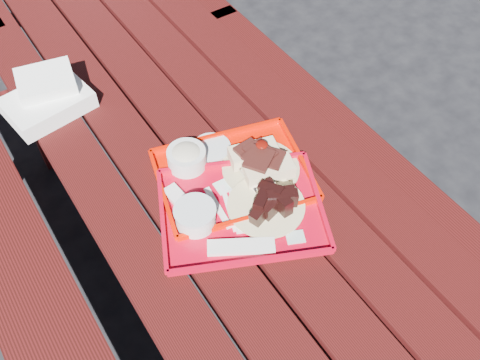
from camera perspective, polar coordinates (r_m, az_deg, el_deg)
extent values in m
plane|color=black|center=(2.11, -2.30, -11.40)|extent=(60.00, 60.00, 0.00)
cube|color=#3D0B0C|center=(1.43, -13.47, -3.53)|extent=(0.14, 2.40, 0.04)
cube|color=#3D0B0C|center=(1.46, -8.21, -0.92)|extent=(0.14, 2.40, 0.04)
cube|color=#3D0B0C|center=(1.50, -3.18, 1.57)|extent=(0.14, 2.40, 0.04)
cube|color=#3D0B0C|center=(1.55, 1.56, 3.91)|extent=(0.14, 2.40, 0.04)
cube|color=#3D0B0C|center=(1.61, 5.98, 6.06)|extent=(0.14, 2.40, 0.04)
cube|color=#3D0B0C|center=(1.68, -20.36, -13.69)|extent=(0.25, 2.40, 0.04)
cube|color=#3D0B0C|center=(1.97, 11.74, 3.00)|extent=(0.25, 2.40, 0.04)
cube|color=#3D0B0C|center=(2.59, -1.43, 11.38)|extent=(0.06, 0.06, 0.42)
cube|color=#3D0B0C|center=(2.35, -21.72, 7.65)|extent=(0.06, 0.06, 0.75)
cube|color=#3D0B0C|center=(2.47, -8.70, 13.39)|extent=(0.06, 0.06, 0.75)
cube|color=#3D0B0C|center=(2.36, -15.39, 11.66)|extent=(1.40, 0.06, 0.04)
cube|color=red|center=(1.43, -0.74, 0.28)|extent=(0.45, 0.39, 0.01)
cube|color=red|center=(1.52, -2.51, 4.73)|extent=(0.37, 0.11, 0.02)
cube|color=red|center=(1.34, 1.25, -4.05)|extent=(0.37, 0.11, 0.02)
cube|color=red|center=(1.47, 6.40, 2.47)|extent=(0.09, 0.29, 0.02)
cube|color=red|center=(1.40, -8.26, -1.34)|extent=(0.09, 0.29, 0.02)
cylinder|color=tan|center=(1.44, 2.23, 1.26)|extent=(0.21, 0.21, 0.01)
cube|color=beige|center=(1.41, 3.08, 1.05)|extent=(0.14, 0.09, 0.04)
cube|color=beige|center=(1.44, 1.46, 2.84)|extent=(0.14, 0.09, 0.04)
ellipsoid|color=#540A05|center=(1.37, 2.36, 4.10)|extent=(0.03, 0.03, 0.01)
cylinder|color=silver|center=(1.44, -5.70, 2.33)|extent=(0.11, 0.11, 0.05)
ellipsoid|color=beige|center=(1.43, -5.75, 2.75)|extent=(0.09, 0.09, 0.04)
cylinder|color=silver|center=(1.49, -3.07, 3.48)|extent=(0.11, 0.11, 0.01)
cube|color=white|center=(1.36, -5.61, -3.08)|extent=(0.05, 0.18, 0.01)
cube|color=white|center=(1.36, -2.39, -2.95)|extent=(0.03, 0.14, 0.01)
cube|color=white|center=(1.36, -1.22, -2.96)|extent=(0.06, 0.14, 0.00)
cube|color=silver|center=(1.41, -1.76, -0.68)|extent=(0.05, 0.05, 0.00)
cube|color=#B8041C|center=(1.36, 0.15, -3.44)|extent=(0.49, 0.45, 0.01)
cube|color=#B8041C|center=(1.45, -0.81, 1.79)|extent=(0.37, 0.18, 0.02)
cube|color=#B8041C|center=(1.27, 1.26, -8.69)|extent=(0.37, 0.18, 0.02)
cube|color=#B8041C|center=(1.39, 8.32, -2.04)|extent=(0.14, 0.28, 0.02)
cube|color=#B8041C|center=(1.35, -8.26, -4.15)|extent=(0.14, 0.28, 0.02)
cube|color=silver|center=(1.36, 2.04, -2.98)|extent=(0.18, 0.18, 0.01)
cylinder|color=#CEBE89|center=(1.36, 2.80, -2.72)|extent=(0.20, 0.20, 0.01)
cylinder|color=silver|center=(1.32, -4.78, -3.95)|extent=(0.10, 0.10, 0.05)
cylinder|color=silver|center=(1.30, -4.86, -3.24)|extent=(0.11, 0.11, 0.01)
cube|color=white|center=(1.29, 0.12, -7.12)|extent=(0.16, 0.12, 0.01)
cube|color=#B1C6C1|center=(1.32, 5.92, -6.08)|extent=(0.06, 0.05, 0.00)
cube|color=white|center=(1.70, -19.82, 7.72)|extent=(0.26, 0.20, 0.05)
cube|color=white|center=(1.70, -19.98, 9.80)|extent=(0.18, 0.16, 0.04)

